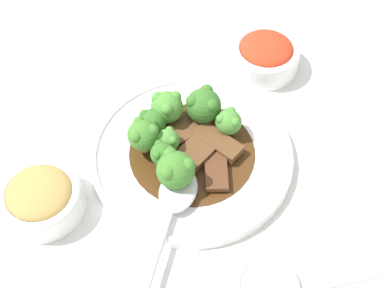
{
  "coord_description": "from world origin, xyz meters",
  "views": [
    {
      "loc": [
        0.11,
        0.43,
        0.63
      ],
      "look_at": [
        0.0,
        0.0,
        0.03
      ],
      "focal_mm": 50.0,
      "sensor_mm": 36.0,
      "label": 1
    }
  ],
  "objects_px": {
    "broccoli_floret_3": "(203,105)",
    "sauce_dish": "(268,288)",
    "broccoli_floret_5": "(152,122)",
    "broccoli_floret_6": "(168,140)",
    "broccoli_floret_1": "(162,154)",
    "broccoli_floret_7": "(143,135)",
    "beef_strip_0": "(188,160)",
    "broccoli_floret_0": "(228,122)",
    "side_bowl_kimchi": "(266,55)",
    "beef_strip_2": "(216,171)",
    "beef_strip_3": "(218,144)",
    "side_bowl_appetizer": "(41,198)",
    "serving_spoon": "(175,201)",
    "main_plate": "(192,154)",
    "broccoli_floret_2": "(167,107)",
    "beef_strip_1": "(189,129)",
    "broccoli_floret_4": "(176,169)"
  },
  "relations": [
    {
      "from": "broccoli_floret_2",
      "to": "main_plate",
      "type": "bearing_deg",
      "value": 109.4
    },
    {
      "from": "broccoli_floret_0",
      "to": "main_plate",
      "type": "bearing_deg",
      "value": 19.01
    },
    {
      "from": "broccoli_floret_2",
      "to": "broccoli_floret_7",
      "type": "xyz_separation_m",
      "value": [
        0.04,
        0.04,
        0.0
      ]
    },
    {
      "from": "beef_strip_0",
      "to": "beef_strip_3",
      "type": "distance_m",
      "value": 0.05
    },
    {
      "from": "broccoli_floret_3",
      "to": "sauce_dish",
      "type": "xyz_separation_m",
      "value": [
        -0.01,
        0.27,
        -0.04
      ]
    },
    {
      "from": "serving_spoon",
      "to": "main_plate",
      "type": "bearing_deg",
      "value": -118.65
    },
    {
      "from": "broccoli_floret_1",
      "to": "broccoli_floret_7",
      "type": "distance_m",
      "value": 0.04
    },
    {
      "from": "beef_strip_2",
      "to": "broccoli_floret_5",
      "type": "bearing_deg",
      "value": -52.56
    },
    {
      "from": "serving_spoon",
      "to": "side_bowl_appetizer",
      "type": "bearing_deg",
      "value": -15.3
    },
    {
      "from": "main_plate",
      "to": "beef_strip_0",
      "type": "relative_size",
      "value": 3.51
    },
    {
      "from": "beef_strip_2",
      "to": "sauce_dish",
      "type": "xyz_separation_m",
      "value": [
        -0.02,
        0.17,
        -0.02
      ]
    },
    {
      "from": "beef_strip_0",
      "to": "sauce_dish",
      "type": "distance_m",
      "value": 0.2
    },
    {
      "from": "beef_strip_3",
      "to": "side_bowl_kimchi",
      "type": "bearing_deg",
      "value": -128.74
    },
    {
      "from": "beef_strip_3",
      "to": "broccoli_floret_5",
      "type": "bearing_deg",
      "value": -29.41
    },
    {
      "from": "broccoli_floret_6",
      "to": "serving_spoon",
      "type": "relative_size",
      "value": 0.18
    },
    {
      "from": "beef_strip_3",
      "to": "broccoli_floret_2",
      "type": "bearing_deg",
      "value": -47.1
    },
    {
      "from": "broccoli_floret_1",
      "to": "broccoli_floret_6",
      "type": "distance_m",
      "value": 0.03
    },
    {
      "from": "beef_strip_2",
      "to": "broccoli_floret_0",
      "type": "distance_m",
      "value": 0.08
    },
    {
      "from": "broccoli_floret_1",
      "to": "broccoli_floret_3",
      "type": "xyz_separation_m",
      "value": [
        -0.07,
        -0.07,
        -0.0
      ]
    },
    {
      "from": "broccoli_floret_0",
      "to": "side_bowl_kimchi",
      "type": "distance_m",
      "value": 0.16
    },
    {
      "from": "side_bowl_appetizer",
      "to": "sauce_dish",
      "type": "height_order",
      "value": "side_bowl_appetizer"
    },
    {
      "from": "beef_strip_2",
      "to": "main_plate",
      "type": "bearing_deg",
      "value": -63.43
    },
    {
      "from": "broccoli_floret_5",
      "to": "broccoli_floret_6",
      "type": "distance_m",
      "value": 0.04
    },
    {
      "from": "beef_strip_1",
      "to": "side_bowl_kimchi",
      "type": "xyz_separation_m",
      "value": [
        -0.15,
        -0.11,
        0.0
      ]
    },
    {
      "from": "broccoli_floret_5",
      "to": "side_bowl_appetizer",
      "type": "distance_m",
      "value": 0.18
    },
    {
      "from": "broccoli_floret_1",
      "to": "broccoli_floret_2",
      "type": "height_order",
      "value": "broccoli_floret_2"
    },
    {
      "from": "broccoli_floret_1",
      "to": "serving_spoon",
      "type": "height_order",
      "value": "broccoli_floret_1"
    },
    {
      "from": "beef_strip_3",
      "to": "side_bowl_appetizer",
      "type": "distance_m",
      "value": 0.25
    },
    {
      "from": "beef_strip_1",
      "to": "side_bowl_appetizer",
      "type": "xyz_separation_m",
      "value": [
        0.22,
        0.07,
        0.0
      ]
    },
    {
      "from": "broccoli_floret_1",
      "to": "sauce_dish",
      "type": "xyz_separation_m",
      "value": [
        -0.09,
        0.2,
        -0.04
      ]
    },
    {
      "from": "sauce_dish",
      "to": "beef_strip_2",
      "type": "bearing_deg",
      "value": -83.69
    },
    {
      "from": "beef_strip_0",
      "to": "broccoli_floret_6",
      "type": "xyz_separation_m",
      "value": [
        0.02,
        -0.03,
        0.02
      ]
    },
    {
      "from": "main_plate",
      "to": "broccoli_floret_1",
      "type": "distance_m",
      "value": 0.06
    },
    {
      "from": "beef_strip_2",
      "to": "side_bowl_appetizer",
      "type": "relative_size",
      "value": 0.6
    },
    {
      "from": "side_bowl_kimchi",
      "to": "main_plate",
      "type": "bearing_deg",
      "value": 43.04
    },
    {
      "from": "beef_strip_0",
      "to": "broccoli_floret_5",
      "type": "height_order",
      "value": "broccoli_floret_5"
    },
    {
      "from": "broccoli_floret_2",
      "to": "broccoli_floret_6",
      "type": "distance_m",
      "value": 0.05
    },
    {
      "from": "beef_strip_3",
      "to": "broccoli_floret_2",
      "type": "relative_size",
      "value": 1.43
    },
    {
      "from": "broccoli_floret_7",
      "to": "broccoli_floret_5",
      "type": "bearing_deg",
      "value": -123.85
    },
    {
      "from": "broccoli_floret_0",
      "to": "beef_strip_3",
      "type": "bearing_deg",
      "value": 47.64
    },
    {
      "from": "broccoli_floret_1",
      "to": "broccoli_floret_5",
      "type": "height_order",
      "value": "broccoli_floret_1"
    },
    {
      "from": "broccoli_floret_0",
      "to": "serving_spoon",
      "type": "bearing_deg",
      "value": 44.17
    },
    {
      "from": "broccoli_floret_3",
      "to": "serving_spoon",
      "type": "distance_m",
      "value": 0.15
    },
    {
      "from": "broccoli_floret_4",
      "to": "broccoli_floret_6",
      "type": "xyz_separation_m",
      "value": [
        -0.0,
        -0.06,
        -0.01
      ]
    },
    {
      "from": "main_plate",
      "to": "serving_spoon",
      "type": "xyz_separation_m",
      "value": [
        0.04,
        0.08,
        0.02
      ]
    },
    {
      "from": "beef_strip_1",
      "to": "broccoli_floret_3",
      "type": "height_order",
      "value": "broccoli_floret_3"
    },
    {
      "from": "beef_strip_3",
      "to": "beef_strip_1",
      "type": "bearing_deg",
      "value": -48.51
    },
    {
      "from": "beef_strip_2",
      "to": "broccoli_floret_6",
      "type": "xyz_separation_m",
      "value": [
        0.05,
        -0.05,
        0.02
      ]
    },
    {
      "from": "broccoli_floret_0",
      "to": "broccoli_floret_4",
      "type": "height_order",
      "value": "broccoli_floret_4"
    },
    {
      "from": "broccoli_floret_0",
      "to": "serving_spoon",
      "type": "xyz_separation_m",
      "value": [
        0.1,
        0.1,
        -0.02
      ]
    }
  ]
}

